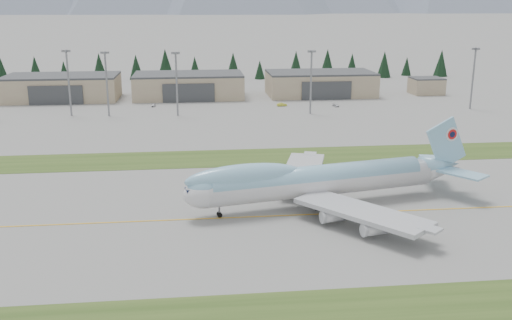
{
  "coord_description": "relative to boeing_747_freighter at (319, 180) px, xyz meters",
  "views": [
    {
      "loc": [
        -12.83,
        -106.46,
        41.75
      ],
      "look_at": [
        0.37,
        13.71,
        8.0
      ],
      "focal_mm": 40.0,
      "sensor_mm": 36.0,
      "label": 1
    }
  ],
  "objects": [
    {
      "name": "ground",
      "position": [
        -12.63,
        -5.13,
        -5.7
      ],
      "size": [
        7000.0,
        7000.0,
        0.0
      ],
      "primitive_type": "plane",
      "color": "slate",
      "rests_on": "ground"
    },
    {
      "name": "grass_strip_near",
      "position": [
        -12.63,
        -43.13,
        -5.7
      ],
      "size": [
        400.0,
        14.0,
        0.08
      ],
      "primitive_type": "cube",
      "color": "#2F491A",
      "rests_on": "ground"
    },
    {
      "name": "grass_strip_far",
      "position": [
        -12.63,
        39.87,
        -5.7
      ],
      "size": [
        400.0,
        18.0,
        0.08
      ],
      "primitive_type": "cube",
      "color": "#2F491A",
      "rests_on": "ground"
    },
    {
      "name": "taxiway_line_main",
      "position": [
        -12.63,
        -5.13,
        -5.7
      ],
      "size": [
        400.0,
        0.4,
        0.02
      ],
      "primitive_type": "cube",
      "color": "gold",
      "rests_on": "ground"
    },
    {
      "name": "boeing_747_freighter",
      "position": [
        0.0,
        0.0,
        0.0
      ],
      "size": [
        65.88,
        55.51,
        17.28
      ],
      "rotation": [
        0.0,
        0.0,
        0.2
      ],
      "color": "silver",
      "rests_on": "ground"
    },
    {
      "name": "hangar_left",
      "position": [
        -82.63,
        144.77,
        -0.31
      ],
      "size": [
        48.0,
        26.6,
        10.8
      ],
      "color": "gray",
      "rests_on": "ground"
    },
    {
      "name": "hangar_center",
      "position": [
        -27.63,
        144.77,
        -0.31
      ],
      "size": [
        48.0,
        26.6,
        10.8
      ],
      "color": "gray",
      "rests_on": "ground"
    },
    {
      "name": "hangar_right",
      "position": [
        32.37,
        144.77,
        -0.31
      ],
      "size": [
        48.0,
        26.6,
        10.8
      ],
      "color": "gray",
      "rests_on": "ground"
    },
    {
      "name": "control_shed",
      "position": [
        82.37,
        142.87,
        -1.9
      ],
      "size": [
        14.0,
        12.0,
        7.6
      ],
      "color": "gray",
      "rests_on": "ground"
    },
    {
      "name": "floodlight_masts",
      "position": [
        -26.36,
        103.77,
        11.03
      ],
      "size": [
        187.97,
        9.13,
        24.52
      ],
      "color": "slate",
      "rests_on": "ground"
    },
    {
      "name": "service_vehicle_a",
      "position": [
        -42.13,
        122.8,
        -5.7
      ],
      "size": [
        2.0,
        3.69,
        1.19
      ],
      "primitive_type": "imported",
      "rotation": [
        0.0,
        0.0,
        -0.17
      ],
      "color": "silver",
      "rests_on": "ground"
    },
    {
      "name": "service_vehicle_b",
      "position": [
        10.57,
        118.15,
        -5.7
      ],
      "size": [
        4.4,
        2.45,
        1.38
      ],
      "primitive_type": "imported",
      "rotation": [
        0.0,
        0.0,
        1.82
      ],
      "color": "gold",
      "rests_on": "ground"
    },
    {
      "name": "service_vehicle_c",
      "position": [
        32.39,
        114.81,
        -5.7
      ],
      "size": [
        2.44,
        4.07,
        1.1
      ],
      "primitive_type": "imported",
      "rotation": [
        0.0,
        0.0,
        0.25
      ],
      "color": "silver",
      "rests_on": "ground"
    },
    {
      "name": "conifer_belt",
      "position": [
        -16.36,
        206.73,
        1.64
      ],
      "size": [
        266.63,
        15.32,
        16.91
      ],
      "color": "black",
      "rests_on": "ground"
    }
  ]
}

